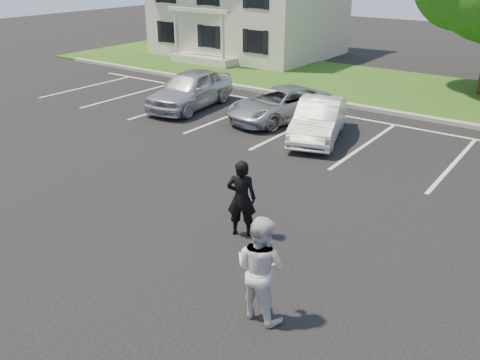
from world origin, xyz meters
name	(u,v)px	position (x,y,z in m)	size (l,w,h in m)	color
ground_plane	(212,250)	(0.00, 0.00, 0.00)	(90.00, 90.00, 0.00)	black
curb	(407,115)	(0.00, 12.00, 0.07)	(40.00, 0.30, 0.15)	gray
grass_strip	(437,95)	(0.00, 16.00, 0.04)	(44.00, 8.00, 0.08)	#1C4712
stall_lines	(417,146)	(1.40, 8.95, 0.01)	(34.00, 5.36, 0.01)	silver
man_black_suit	(241,198)	(0.10, 0.91, 0.88)	(0.64, 0.42, 1.75)	black
man_white_shirt	(260,268)	(1.97, -1.16, 0.94)	(0.92, 0.71, 1.88)	silver
car_silver_west	(191,89)	(-7.61, 8.14, 0.76)	(1.79, 4.44, 1.51)	silver
car_silver_minivan	(279,104)	(-3.80, 8.79, 0.60)	(2.00, 4.33, 1.20)	#9C9EA2
car_white_sedan	(319,120)	(-1.60, 7.72, 0.66)	(1.39, 3.98, 1.31)	silver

